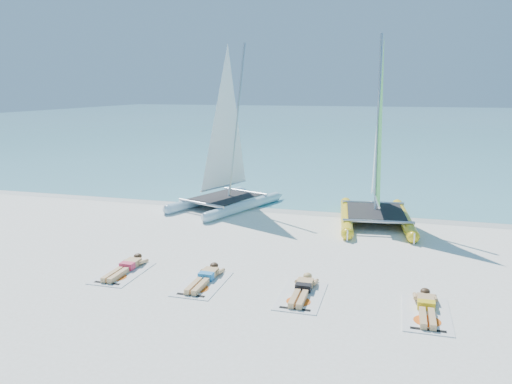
# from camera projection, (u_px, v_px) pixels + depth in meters

# --- Properties ---
(ground) EXTENTS (140.00, 140.00, 0.00)m
(ground) POSITION_uv_depth(u_px,v_px,m) (241.00, 252.00, 14.82)
(ground) COLOR white
(ground) RESTS_ON ground
(sea) EXTENTS (140.00, 115.00, 0.01)m
(sea) POSITION_uv_depth(u_px,v_px,m) (369.00, 120.00, 74.12)
(sea) COLOR #7DC2D0
(sea) RESTS_ON ground
(wet_sand_strip) EXTENTS (140.00, 1.40, 0.01)m
(wet_sand_strip) POSITION_uv_depth(u_px,v_px,m) (282.00, 209.00, 20.00)
(wet_sand_strip) COLOR silver
(wet_sand_strip) RESTS_ON ground
(catamaran_blue) EXTENTS (3.99, 5.50, 6.79)m
(catamaran_blue) POSITION_uv_depth(u_px,v_px,m) (226.00, 158.00, 19.98)
(catamaran_blue) COLOR #BFEAFB
(catamaran_blue) RESTS_ON ground
(catamaran_yellow) EXTENTS (2.99, 5.55, 6.93)m
(catamaran_yellow) POSITION_uv_depth(u_px,v_px,m) (377.00, 161.00, 18.02)
(catamaran_yellow) COLOR yellow
(catamaran_yellow) RESTS_ON ground
(towel_a) EXTENTS (1.00, 1.85, 0.02)m
(towel_a) POSITION_uv_depth(u_px,v_px,m) (123.00, 273.00, 13.08)
(towel_a) COLOR white
(towel_a) RESTS_ON ground
(sunbather_a) EXTENTS (0.37, 1.73, 0.26)m
(sunbather_a) POSITION_uv_depth(u_px,v_px,m) (126.00, 266.00, 13.24)
(sunbather_a) COLOR tan
(sunbather_a) RESTS_ON towel_a
(towel_b) EXTENTS (1.00, 1.85, 0.02)m
(towel_b) POSITION_uv_depth(u_px,v_px,m) (203.00, 284.00, 12.36)
(towel_b) COLOR white
(towel_b) RESTS_ON ground
(sunbather_b) EXTENTS (0.37, 1.73, 0.26)m
(sunbather_b) POSITION_uv_depth(u_px,v_px,m) (205.00, 277.00, 12.52)
(sunbather_b) COLOR tan
(sunbather_b) RESTS_ON towel_b
(towel_c) EXTENTS (1.00, 1.85, 0.02)m
(towel_c) POSITION_uv_depth(u_px,v_px,m) (301.00, 296.00, 11.64)
(towel_c) COLOR white
(towel_c) RESTS_ON ground
(sunbather_c) EXTENTS (0.37, 1.73, 0.26)m
(sunbather_c) POSITION_uv_depth(u_px,v_px,m) (303.00, 288.00, 11.80)
(sunbather_c) COLOR tan
(sunbather_c) RESTS_ON towel_c
(towel_d) EXTENTS (1.00, 1.85, 0.02)m
(towel_d) POSITION_uv_depth(u_px,v_px,m) (426.00, 314.00, 10.69)
(towel_d) COLOR white
(towel_d) RESTS_ON ground
(sunbather_d) EXTENTS (0.37, 1.73, 0.26)m
(sunbather_d) POSITION_uv_depth(u_px,v_px,m) (426.00, 306.00, 10.85)
(sunbather_d) COLOR tan
(sunbather_d) RESTS_ON towel_d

